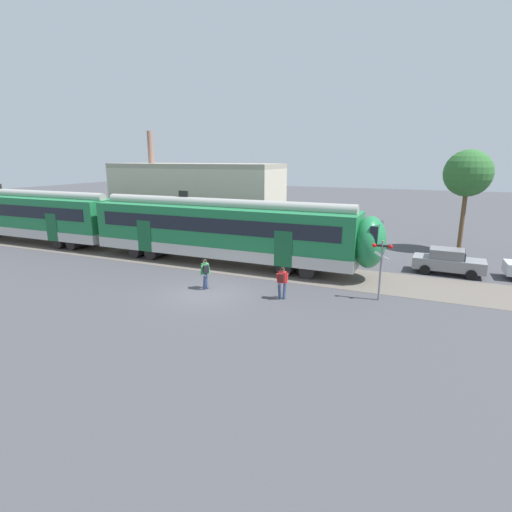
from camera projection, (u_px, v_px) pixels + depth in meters
name	position (u px, v px, depth m)	size (l,w,h in m)	color
ground_plane	(206.00, 293.00, 20.73)	(160.00, 160.00, 0.00)	#424247
track_bed	(96.00, 249.00, 30.91)	(80.00, 4.40, 0.01)	#605951
commuter_train	(118.00, 222.00, 29.41)	(38.05, 3.07, 4.73)	#B7B7B2
pedestrian_green	(205.00, 271.00, 21.19)	(0.51, 0.67, 1.67)	navy
pedestrian_red	(282.00, 280.00, 19.66)	(0.54, 0.66, 1.67)	navy
parked_car_grey	(448.00, 261.00, 24.07)	(4.07, 1.89, 1.54)	gray
crossing_signal	(381.00, 261.00, 19.29)	(0.96, 0.22, 3.00)	gray
background_building	(196.00, 201.00, 35.14)	(15.17, 5.00, 9.20)	beige
street_tree_right	(468.00, 174.00, 28.74)	(3.36, 3.36, 7.47)	brown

